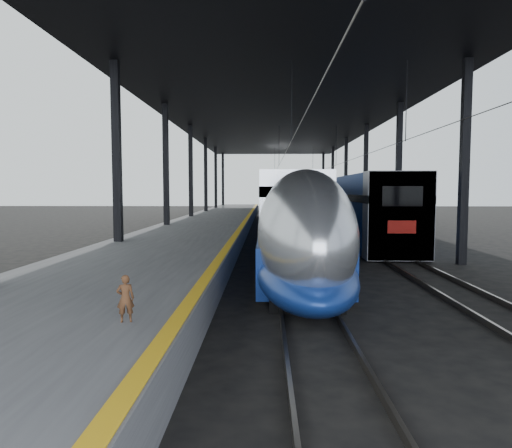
{
  "coord_description": "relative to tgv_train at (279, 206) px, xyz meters",
  "views": [
    {
      "loc": [
        0.88,
        -15.37,
        3.31
      ],
      "look_at": [
        0.49,
        2.21,
        2.0
      ],
      "focal_mm": 32.0,
      "sensor_mm": 36.0,
      "label": 1
    }
  ],
  "objects": [
    {
      "name": "ground",
      "position": [
        -2.0,
        -25.37,
        -1.89
      ],
      "size": [
        160.0,
        160.0,
        0.0
      ],
      "primitive_type": "plane",
      "color": "black",
      "rests_on": "ground"
    },
    {
      "name": "platform",
      "position": [
        -5.5,
        -5.37,
        -1.39
      ],
      "size": [
        6.0,
        80.0,
        1.0
      ],
      "primitive_type": "cube",
      "color": "#4C4C4F",
      "rests_on": "ground"
    },
    {
      "name": "yellow_strip",
      "position": [
        -2.7,
        -5.37,
        -0.89
      ],
      "size": [
        0.3,
        80.0,
        0.01
      ],
      "primitive_type": "cube",
      "color": "gold",
      "rests_on": "platform"
    },
    {
      "name": "rails",
      "position": [
        2.5,
        -5.37,
        -1.81
      ],
      "size": [
        6.52,
        80.0,
        0.16
      ],
      "color": "slate",
      "rests_on": "ground"
    },
    {
      "name": "canopy",
      "position": [
        -0.1,
        -5.37,
        7.22
      ],
      "size": [
        18.0,
        75.0,
        9.47
      ],
      "color": "black",
      "rests_on": "ground"
    },
    {
      "name": "tgv_train",
      "position": [
        0.0,
        0.0,
        0.0
      ],
      "size": [
        2.82,
        65.2,
        4.05
      ],
      "color": "#BABCC1",
      "rests_on": "ground"
    },
    {
      "name": "second_train",
      "position": [
        5.0,
        7.2,
        0.23
      ],
      "size": [
        3.04,
        56.05,
        4.18
      ],
      "color": "navy",
      "rests_on": "ground"
    },
    {
      "name": "child",
      "position": [
        -3.57,
        -32.96,
        -0.47
      ],
      "size": [
        0.35,
        0.28,
        0.84
      ],
      "primitive_type": "imported",
      "rotation": [
        0.0,
        0.0,
        3.41
      ],
      "color": "#52301B",
      "rests_on": "platform"
    }
  ]
}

